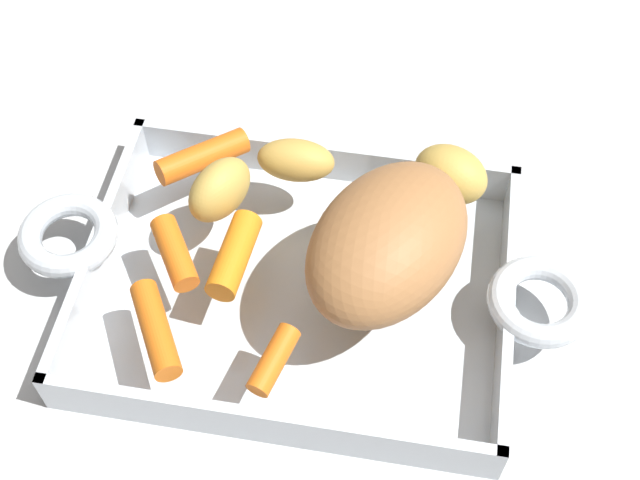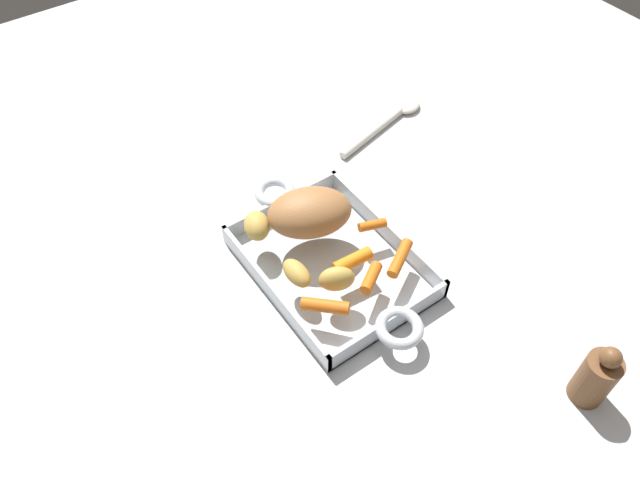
% 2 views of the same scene
% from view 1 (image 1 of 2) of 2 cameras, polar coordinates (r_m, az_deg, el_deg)
% --- Properties ---
extents(ground_plane, '(2.16, 2.16, 0.00)m').
position_cam_1_polar(ground_plane, '(0.64, -1.42, -3.65)').
color(ground_plane, silver).
extents(roasting_dish, '(0.41, 0.23, 0.05)m').
position_cam_1_polar(roasting_dish, '(0.63, -1.45, -2.98)').
color(roasting_dish, silver).
rests_on(roasting_dish, ground_plane).
extents(pork_roast, '(0.14, 0.16, 0.07)m').
position_cam_1_polar(pork_roast, '(0.57, 4.44, -0.53)').
color(pork_roast, '#AA7141').
rests_on(pork_roast, roasting_dish).
extents(baby_carrot_center_left, '(0.03, 0.07, 0.02)m').
position_cam_1_polar(baby_carrot_center_left, '(0.60, -5.70, -0.99)').
color(baby_carrot_center_left, orange).
rests_on(baby_carrot_center_left, roasting_dish).
extents(baby_carrot_long, '(0.07, 0.06, 0.03)m').
position_cam_1_polar(baby_carrot_long, '(0.65, -7.78, 5.50)').
color(baby_carrot_long, orange).
rests_on(baby_carrot_long, roasting_dish).
extents(baby_carrot_center_right, '(0.05, 0.06, 0.02)m').
position_cam_1_polar(baby_carrot_center_right, '(0.60, -9.60, -0.84)').
color(baby_carrot_center_right, orange).
rests_on(baby_carrot_center_right, roasting_dish).
extents(baby_carrot_northwest, '(0.05, 0.07, 0.02)m').
position_cam_1_polar(baby_carrot_northwest, '(0.57, -10.83, -5.82)').
color(baby_carrot_northwest, orange).
rests_on(baby_carrot_northwest, roasting_dish).
extents(baby_carrot_northeast, '(0.03, 0.05, 0.02)m').
position_cam_1_polar(baby_carrot_northeast, '(0.55, -2.63, -8.00)').
color(baby_carrot_northeast, orange).
rests_on(baby_carrot_northeast, roasting_dish).
extents(potato_near_roast, '(0.05, 0.06, 0.04)m').
position_cam_1_polar(potato_near_roast, '(0.62, -6.65, 3.33)').
color(potato_near_roast, gold).
rests_on(potato_near_roast, roasting_dish).
extents(potato_golden_small, '(0.06, 0.03, 0.03)m').
position_cam_1_polar(potato_golden_small, '(0.64, -1.61, 5.30)').
color(potato_golden_small, gold).
rests_on(potato_golden_small, roasting_dish).
extents(potato_whole, '(0.07, 0.06, 0.04)m').
position_cam_1_polar(potato_whole, '(0.63, 8.64, 4.32)').
color(potato_whole, gold).
rests_on(potato_whole, roasting_dish).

